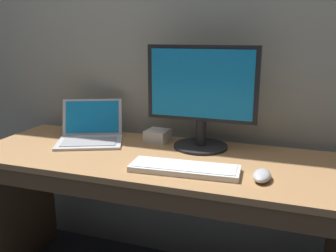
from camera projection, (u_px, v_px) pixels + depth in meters
desk at (153, 203)px, 1.67m from camera, size 1.66×0.62×0.72m
laptop_silver at (90, 134)px, 1.83m from camera, size 0.40×0.40×0.19m
external_monitor at (201, 97)px, 1.67m from camera, size 0.52×0.26×0.48m
wired_keyboard at (184, 168)px, 1.43m from camera, size 0.44×0.17×0.02m
computer_mouse at (262, 176)px, 1.35m from camera, size 0.07×0.12×0.04m
external_drive_box at (158, 136)px, 1.83m from camera, size 0.12×0.12×0.06m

